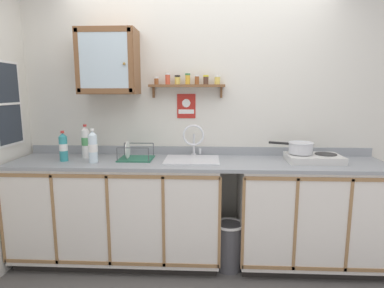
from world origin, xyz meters
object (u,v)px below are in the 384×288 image
at_px(saucepan, 300,147).
at_px(dish_rack, 135,157).
at_px(warning_sign, 186,106).
at_px(bottle_water_clear_0, 93,147).
at_px(trash_bin, 229,245).
at_px(sink, 192,161).
at_px(wall_cabinet, 109,62).
at_px(bottle_opaque_white_1, 86,142).
at_px(hot_plate_stove, 314,158).
at_px(bottle_detergent_teal_2, 63,147).

bearing_deg(saucepan, dish_rack, -179.96).
bearing_deg(saucepan, warning_sign, 166.22).
height_order(dish_rack, warning_sign, warning_sign).
distance_m(bottle_water_clear_0, trash_bin, 1.49).
xyz_separation_m(sink, dish_rack, (-0.53, -0.00, 0.03)).
height_order(wall_cabinet, warning_sign, wall_cabinet).
xyz_separation_m(sink, bottle_water_clear_0, (-0.86, -0.15, 0.15)).
height_order(saucepan, bottle_opaque_white_1, bottle_opaque_white_1).
relative_size(sink, wall_cabinet, 0.84).
xyz_separation_m(hot_plate_stove, warning_sign, (-1.15, 0.28, 0.44)).
relative_size(dish_rack, wall_cabinet, 0.52).
bearing_deg(warning_sign, bottle_water_clear_0, -153.18).
bearing_deg(saucepan, hot_plate_stove, -12.12).
relative_size(saucepan, bottle_opaque_white_1, 1.19).
distance_m(saucepan, bottle_opaque_white_1, 1.96).
distance_m(sink, bottle_opaque_white_1, 1.01).
relative_size(wall_cabinet, trash_bin, 1.34).
distance_m(hot_plate_stove, dish_rack, 1.60).
distance_m(saucepan, warning_sign, 1.12).
height_order(dish_rack, wall_cabinet, wall_cabinet).
distance_m(bottle_water_clear_0, bottle_detergent_teal_2, 0.29).
height_order(sink, bottle_opaque_white_1, bottle_opaque_white_1).
bearing_deg(saucepan, wall_cabinet, 176.26).
bearing_deg(dish_rack, wall_cabinet, 154.72).
distance_m(bottle_detergent_teal_2, warning_sign, 1.18).
xyz_separation_m(bottle_detergent_teal_2, trash_bin, (1.48, -0.04, -0.87)).
height_order(warning_sign, trash_bin, warning_sign).
distance_m(bottle_detergent_teal_2, trash_bin, 1.72).
xyz_separation_m(hot_plate_stove, bottle_opaque_white_1, (-2.07, 0.07, 0.12)).
distance_m(hot_plate_stove, warning_sign, 1.26).
bearing_deg(dish_rack, sink, 0.41).
bearing_deg(hot_plate_stove, bottle_detergent_teal_2, -178.05).
bearing_deg(hot_plate_stove, trash_bin, -170.88).
height_order(sink, bottle_water_clear_0, sink).
relative_size(hot_plate_stove, dish_rack, 1.53).
distance_m(saucepan, dish_rack, 1.49).
bearing_deg(bottle_detergent_teal_2, bottle_water_clear_0, -9.10).
bearing_deg(dish_rack, trash_bin, -9.32).
bearing_deg(bottle_opaque_white_1, hot_plate_stove, -1.88).
height_order(hot_plate_stove, trash_bin, hot_plate_stove).
bearing_deg(dish_rack, saucepan, 0.04).
xyz_separation_m(bottle_water_clear_0, wall_cabinet, (0.09, 0.26, 0.74)).
relative_size(hot_plate_stove, bottle_opaque_white_1, 1.48).
bearing_deg(wall_cabinet, trash_bin, -13.03).
bearing_deg(bottle_water_clear_0, sink, 9.80).
bearing_deg(wall_cabinet, hot_plate_stove, -4.27).
distance_m(bottle_opaque_white_1, wall_cabinet, 0.77).
xyz_separation_m(bottle_detergent_teal_2, wall_cabinet, (0.37, 0.21, 0.75)).
bearing_deg(bottle_water_clear_0, warning_sign, 26.82).
xyz_separation_m(hot_plate_stove, dish_rack, (-1.60, 0.02, -0.01)).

